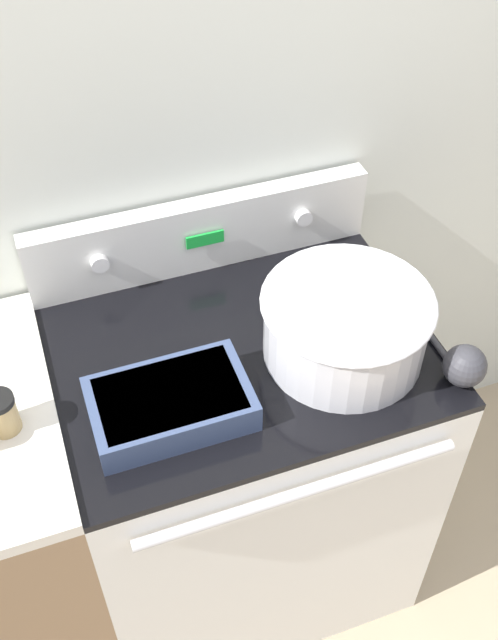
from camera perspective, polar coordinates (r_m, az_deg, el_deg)
name	(u,v)px	position (r m, az deg, el deg)	size (l,w,h in m)	color
kitchen_wall	(188,136)	(1.68, -4.66, 13.83)	(8.00, 0.05, 2.50)	silver
stove_range	(244,468)	(1.98, -0.39, -11.22)	(0.82, 0.66, 0.93)	silver
control_panel	(201,234)	(1.76, -3.67, 6.53)	(0.82, 0.07, 0.18)	silver
mixing_bowl	(346,323)	(1.56, 7.37, -0.24)	(0.36, 0.36, 0.16)	silver
casserole_dish	(170,403)	(1.47, -6.02, -6.28)	(0.31, 0.19, 0.07)	#38476B
ladle	(463,364)	(1.59, 15.97, -3.25)	(0.09, 0.28, 0.09)	#333338
spice_jar_black_cap	(1,413)	(1.50, -18.34, -6.77)	(0.06, 0.06, 0.09)	tan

